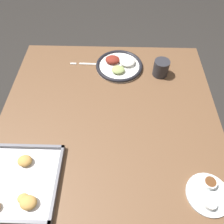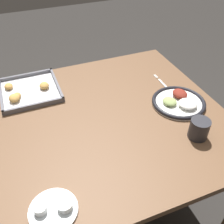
{
  "view_description": "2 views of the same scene",
  "coord_description": "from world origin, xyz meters",
  "px_view_note": "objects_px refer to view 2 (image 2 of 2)",
  "views": [
    {
      "loc": [
        -0.03,
        0.61,
        1.61
      ],
      "look_at": [
        -0.01,
        0.0,
        0.8
      ],
      "focal_mm": 35.0,
      "sensor_mm": 36.0,
      "label": 1
    },
    {
      "loc": [
        -0.88,
        0.35,
        1.58
      ],
      "look_at": [
        -0.01,
        0.0,
        0.8
      ],
      "focal_mm": 42.0,
      "sensor_mm": 36.0,
      "label": 2
    }
  ],
  "objects_px": {
    "saucer_plate": "(54,209)",
    "drinking_cup": "(199,129)",
    "dinner_plate": "(179,102)",
    "baking_tray": "(28,91)",
    "fork": "(164,85)"
  },
  "relations": [
    {
      "from": "fork",
      "to": "dinner_plate",
      "type": "bearing_deg",
      "value": 175.58
    },
    {
      "from": "dinner_plate",
      "to": "fork",
      "type": "xyz_separation_m",
      "value": [
        0.17,
        -0.02,
        -0.01
      ]
    },
    {
      "from": "saucer_plate",
      "to": "drinking_cup",
      "type": "relative_size",
      "value": 1.83
    },
    {
      "from": "dinner_plate",
      "to": "drinking_cup",
      "type": "relative_size",
      "value": 2.96
    },
    {
      "from": "saucer_plate",
      "to": "fork",
      "type": "bearing_deg",
      "value": -54.59
    },
    {
      "from": "baking_tray",
      "to": "fork",
      "type": "bearing_deg",
      "value": -106.35
    },
    {
      "from": "dinner_plate",
      "to": "drinking_cup",
      "type": "bearing_deg",
      "value": 166.78
    },
    {
      "from": "dinner_plate",
      "to": "fork",
      "type": "height_order",
      "value": "dinner_plate"
    },
    {
      "from": "saucer_plate",
      "to": "baking_tray",
      "type": "bearing_deg",
      "value": -1.57
    },
    {
      "from": "baking_tray",
      "to": "drinking_cup",
      "type": "relative_size",
      "value": 3.44
    },
    {
      "from": "saucer_plate",
      "to": "baking_tray",
      "type": "height_order",
      "value": "baking_tray"
    },
    {
      "from": "fork",
      "to": "saucer_plate",
      "type": "relative_size",
      "value": 1.22
    },
    {
      "from": "baking_tray",
      "to": "drinking_cup",
      "type": "bearing_deg",
      "value": -133.74
    },
    {
      "from": "dinner_plate",
      "to": "baking_tray",
      "type": "relative_size",
      "value": 0.86
    },
    {
      "from": "fork",
      "to": "saucer_plate",
      "type": "height_order",
      "value": "saucer_plate"
    }
  ]
}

